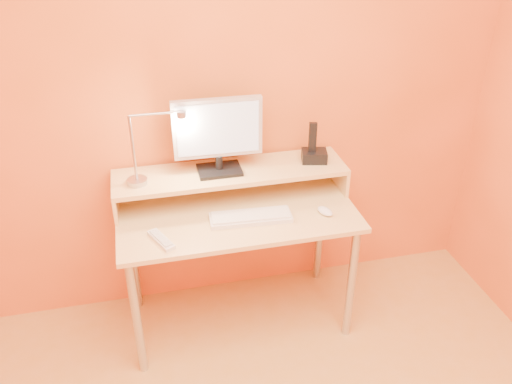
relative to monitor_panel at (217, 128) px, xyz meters
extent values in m
cube|color=orange|center=(0.06, 0.16, 0.13)|extent=(3.00, 0.04, 2.50)
cylinder|color=#B3B3BC|center=(-0.49, -0.41, -0.77)|extent=(0.04, 0.04, 0.69)
cylinder|color=#B3B3BC|center=(0.61, -0.41, -0.77)|extent=(0.04, 0.04, 0.69)
cylinder|color=#B3B3BC|center=(-0.49, 0.09, -0.77)|extent=(0.04, 0.04, 0.69)
cylinder|color=#B3B3BC|center=(0.61, 0.09, -0.77)|extent=(0.04, 0.04, 0.69)
cube|color=#D7BC7B|center=(0.06, -0.16, -0.41)|extent=(1.20, 0.60, 0.02)
cube|color=#D7BC7B|center=(-0.53, -0.01, -0.33)|extent=(0.02, 0.30, 0.14)
cube|color=#D7BC7B|center=(0.65, -0.01, -0.33)|extent=(0.02, 0.30, 0.14)
cube|color=#D7BC7B|center=(0.06, -0.01, -0.25)|extent=(1.20, 0.30, 0.02)
cube|color=black|center=(0.00, -0.01, -0.23)|extent=(0.22, 0.16, 0.02)
cylinder|color=black|center=(0.00, -0.01, -0.19)|extent=(0.04, 0.04, 0.07)
cube|color=#BABAC1|center=(0.00, 0.00, 0.00)|extent=(0.44, 0.05, 0.30)
cube|color=black|center=(0.00, 0.02, 0.00)|extent=(0.40, 0.02, 0.26)
cube|color=silver|center=(0.00, -0.02, 0.00)|extent=(0.40, 0.02, 0.26)
cylinder|color=#B3B3BC|center=(-0.41, -0.04, -0.23)|extent=(0.10, 0.10, 0.02)
cylinder|color=#B3B3BC|center=(-0.41, -0.04, -0.05)|extent=(0.01, 0.01, 0.33)
cylinder|color=#B3B3BC|center=(-0.29, -0.04, 0.12)|extent=(0.24, 0.01, 0.01)
cylinder|color=#B3B3BC|center=(-0.17, -0.04, 0.10)|extent=(0.04, 0.04, 0.03)
cylinder|color=#FFEAC6|center=(-0.17, -0.04, 0.09)|extent=(0.03, 0.03, 0.00)
cube|color=black|center=(0.51, -0.01, -0.21)|extent=(0.15, 0.13, 0.06)
cube|color=black|center=(0.49, -0.01, -0.10)|extent=(0.04, 0.03, 0.16)
cube|color=#1C60FF|center=(0.55, -0.06, -0.21)|extent=(0.01, 0.00, 0.04)
cube|color=silver|center=(0.11, -0.25, -0.39)|extent=(0.41, 0.15, 0.02)
ellipsoid|color=silver|center=(0.48, -0.28, -0.38)|extent=(0.09, 0.11, 0.03)
cube|color=silver|center=(-0.34, -0.33, -0.39)|extent=(0.12, 0.19, 0.02)
camera|label=1|loc=(-0.37, -2.40, 1.06)|focal=37.62mm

